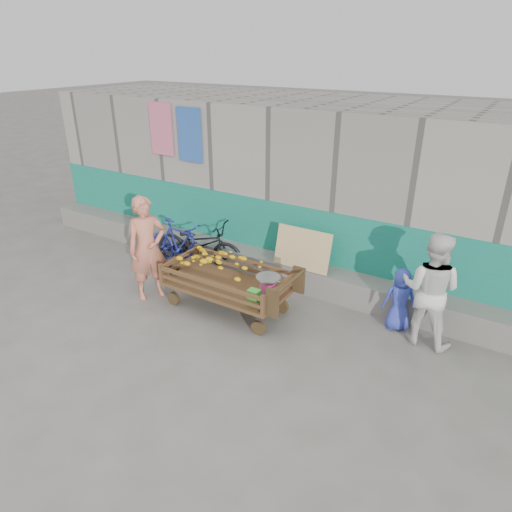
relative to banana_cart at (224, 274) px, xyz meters
The scene contains 9 objects.
ground 1.32m from the banana_cart, 64.78° to the right, with size 80.00×80.00×0.00m, color #5D5A54.
building_wall 3.15m from the banana_cart, 80.60° to the left, with size 12.00×3.50×3.00m.
banana_cart is the anchor object (origin of this frame).
bench 1.39m from the banana_cart, 155.26° to the left, with size 0.99×0.30×0.25m.
vendor_man 1.37m from the banana_cart, 165.80° to the right, with size 0.65×0.42×1.77m, color #CB7258.
woman 3.07m from the banana_cart, 14.49° to the left, with size 0.82×0.64×1.69m, color silver.
child 2.71m from the banana_cart, 19.39° to the left, with size 0.48×0.31×0.98m, color #3342B9.
bicycle_dark 1.65m from the banana_cart, 142.62° to the left, with size 0.63×1.80×0.94m, color black.
bicycle_blue 1.80m from the banana_cart, 153.66° to the left, with size 0.44×1.56×0.94m, color navy.
Camera 1 is at (3.33, -4.17, 3.92)m, focal length 32.00 mm.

